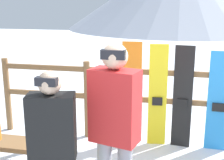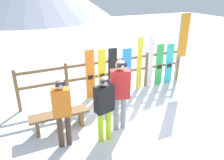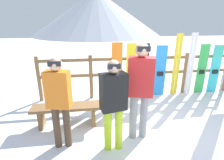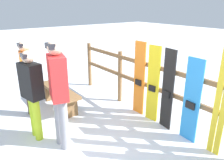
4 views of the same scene
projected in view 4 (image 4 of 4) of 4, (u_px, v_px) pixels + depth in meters
name	position (u px, v px, depth m)	size (l,w,h in m)	color
ground_plane	(86.00, 160.00, 3.35)	(40.00, 40.00, 0.00)	white
fence	(166.00, 90.00, 4.11)	(5.64, 0.10, 1.24)	brown
bench	(60.00, 94.00, 4.94)	(1.42, 0.36, 0.46)	brown
person_red	(58.00, 88.00, 3.37)	(0.49, 0.35, 1.78)	gray
person_orange	(27.00, 74.00, 4.40)	(0.42, 0.29, 1.60)	#4C3828
person_black	(32.00, 89.00, 3.65)	(0.45, 0.31, 1.57)	#B7D826
snowboard_orange	(139.00, 79.00, 4.57)	(0.29, 0.06, 1.57)	orange
snowboard_yellow	(153.00, 85.00, 4.28)	(0.27, 0.08, 1.54)	yellow
snowboard_black_stripe	(168.00, 90.00, 4.01)	(0.28, 0.08, 1.53)	black
snowboard_blue	(191.00, 101.00, 3.64)	(0.32, 0.07, 1.47)	#288CE0
ski_pair_yellow	(221.00, 102.00, 3.23)	(0.19, 0.02, 1.78)	yellow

